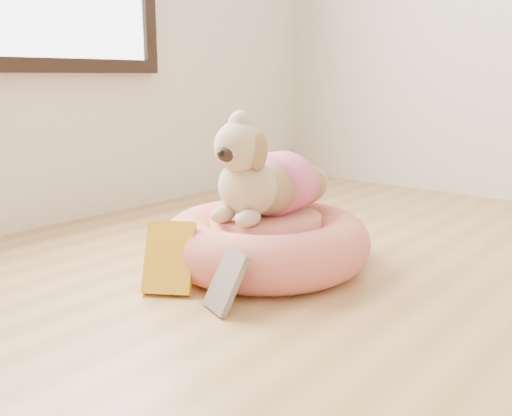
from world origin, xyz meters
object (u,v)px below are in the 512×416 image
Objects in this scene: dog at (265,162)px; book_yellow at (169,258)px; book_white at (226,281)px; pet_bed at (266,242)px.

dog reaches higher than book_yellow.
book_white is at bearing -71.63° from dog.
book_yellow is (-0.08, -0.36, 0.02)m from pet_bed.
book_yellow reaches higher than pet_bed.
dog reaches higher than book_white.
pet_bed is at bearing -12.70° from dog.
book_yellow is at bearing -158.49° from book_white.
dog is 0.47m from book_white.
dog reaches higher than pet_bed.
pet_bed is 0.38m from book_white.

